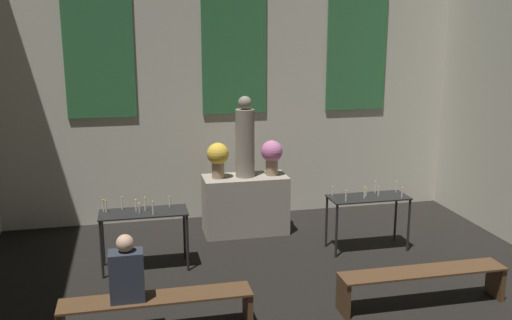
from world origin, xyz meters
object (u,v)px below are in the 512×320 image
Objects in this scene: altar at (245,204)px; flower_vase_left at (218,157)px; statue at (245,140)px; pew_back_left at (157,307)px; pew_back_right at (422,279)px; flower_vase_right at (272,154)px; person_seated at (127,272)px; candle_rack_right at (368,204)px; candle_rack_left at (143,219)px.

altar is 2.38× the size of flower_vase_left.
statue reaches higher than pew_back_left.
altar is 1.07m from statue.
flower_vase_left is 0.28× the size of pew_back_right.
pew_back_left is (-1.13, -2.93, -0.96)m from flower_vase_left.
flower_vase_right reaches higher than person_seated.
candle_rack_right reaches higher than altar.
altar is 1.84× the size of person_seated.
statue is at bearing 180.00° from flower_vase_right.
flower_vase_right reaches higher than candle_rack_right.
flower_vase_right is at bearing 55.56° from pew_back_left.
person_seated is at bearing -128.27° from flower_vase_right.
flower_vase_right is 3.77m from person_seated.
person_seated is (-0.30, 0.00, 0.44)m from pew_back_left.
flower_vase_right reaches higher than pew_back_right.
person_seated is at bearing -122.59° from altar.
flower_vase_right is 3.68m from pew_back_left.
candle_rack_left is 1.63× the size of person_seated.
pew_back_right is (1.57, -2.93, -1.21)m from statue.
person_seated reaches higher than candle_rack_left.
candle_rack_left is at bearing 92.43° from pew_back_left.
flower_vase_right is 1.74m from candle_rack_right.
altar is 0.65× the size of pew_back_left.
pew_back_right is (1.57, -2.93, -0.14)m from altar.
flower_vase_left is at bearing 42.44° from candle_rack_left.
pew_back_left is at bearing -150.47° from candle_rack_right.
statue reaches higher than candle_rack_left.
altar is at bearing 0.00° from flower_vase_left.
altar is 1.13× the size of candle_rack_left.
candle_rack_left is at bearing -152.06° from flower_vase_right.
candle_rack_left is 1.00× the size of candle_rack_right.
flower_vase_left is 0.48× the size of candle_rack_right.
pew_back_left is 0.53m from person_seated.
candle_rack_right is at bearing -33.95° from statue.
person_seated is at bearing 180.00° from pew_back_left.
flower_vase_left reaches higher than pew_back_right.
candle_rack_right is (2.09, -1.11, -0.57)m from flower_vase_left.
candle_rack_right is at bearing -28.00° from flower_vase_left.
flower_vase_left is at bearing 180.00° from altar.
flower_vase_left is at bearing 63.91° from person_seated.
flower_vase_left reaches higher than pew_back_left.
candle_rack_left reaches higher than pew_back_left.
person_seated reaches higher than pew_back_right.
candle_rack_left reaches higher than pew_back_right.
statue is 3.57m from person_seated.
altar is at bearing 33.87° from candle_rack_left.
candle_rack_left is 0.58× the size of pew_back_left.
candle_rack_right is (1.65, -1.11, 0.24)m from altar.
candle_rack_left is (-2.09, -1.11, -0.57)m from flower_vase_right.
statue is 0.51m from flower_vase_left.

